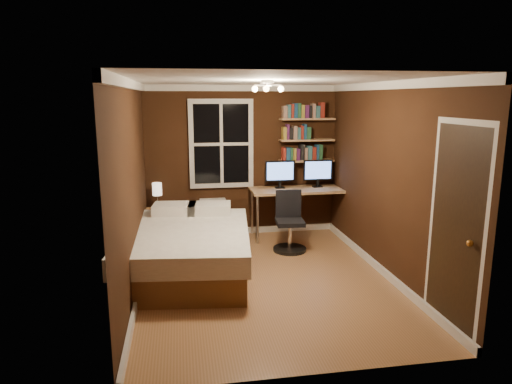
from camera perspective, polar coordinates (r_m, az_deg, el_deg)
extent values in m
plane|color=brown|center=(5.99, 1.12, -10.85)|extent=(4.20, 4.20, 0.00)
cube|color=black|center=(7.68, -1.74, 3.87)|extent=(3.20, 0.04, 2.50)
cube|color=black|center=(5.57, -15.24, 0.43)|extent=(0.04, 4.20, 2.50)
cube|color=black|center=(6.13, 16.03, 1.40)|extent=(0.04, 4.20, 2.50)
cube|color=white|center=(5.54, 1.22, 13.79)|extent=(3.20, 4.20, 0.02)
cube|color=silver|center=(7.57, -4.36, 6.01)|extent=(1.06, 0.06, 1.46)
sphere|color=#C38234|center=(4.61, 25.18, -5.84)|extent=(0.06, 0.06, 0.06)
cube|color=#A0744D|center=(7.78, 6.30, 3.91)|extent=(0.92, 0.22, 0.03)
cube|color=#A0744D|center=(7.74, 6.36, 6.47)|extent=(0.92, 0.22, 0.03)
cube|color=#A0744D|center=(7.72, 6.42, 9.06)|extent=(0.92, 0.22, 0.03)
cube|color=brown|center=(6.20, -8.50, -8.47)|extent=(1.74, 2.31, 0.34)
cube|color=silver|center=(6.11, -8.59, -5.81)|extent=(1.84, 2.39, 0.26)
cube|color=white|center=(6.89, -10.13, -2.07)|extent=(0.67, 0.50, 0.15)
cube|color=white|center=(6.84, -5.82, -2.04)|extent=(0.67, 0.50, 0.15)
cube|color=brown|center=(7.58, -12.07, -4.11)|extent=(0.51, 0.51, 0.53)
cube|color=silver|center=(7.70, -5.40, -3.21)|extent=(0.43, 0.15, 0.64)
cube|color=#A0744D|center=(7.61, 5.81, 0.29)|extent=(1.73, 0.65, 0.04)
cylinder|color=beige|center=(7.27, 0.21, -3.52)|extent=(0.04, 0.04, 0.78)
cylinder|color=beige|center=(7.69, 12.09, -2.92)|extent=(0.04, 0.04, 0.78)
cylinder|color=beige|center=(7.81, -0.50, -2.44)|extent=(0.04, 0.04, 0.78)
cylinder|color=beige|center=(8.21, 10.65, -1.94)|extent=(0.04, 0.04, 0.78)
cylinder|color=black|center=(7.05, 4.22, -7.13)|extent=(0.50, 0.50, 0.05)
cylinder|color=silver|center=(6.98, 4.24, -5.51)|extent=(0.06, 0.06, 0.37)
cube|color=black|center=(6.92, 4.27, -3.79)|extent=(0.44, 0.44, 0.07)
cube|color=black|center=(7.04, 4.07, -1.45)|extent=(0.39, 0.08, 0.43)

